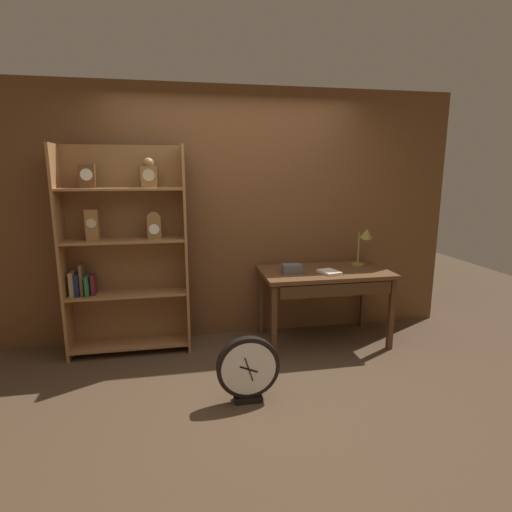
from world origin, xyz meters
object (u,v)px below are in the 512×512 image
bookshelf (124,252)px  round_clock_large (248,369)px  open_repair_manual (329,272)px  toolbox_small (292,269)px  desk_lamp (365,239)px  workbench (325,279)px

bookshelf → round_clock_large: size_ratio=3.77×
open_repair_manual → round_clock_large: 1.39m
bookshelf → toolbox_small: 1.63m
toolbox_small → round_clock_large: bearing=-122.8°
bookshelf → open_repair_manual: size_ratio=9.08×
desk_lamp → round_clock_large: (-1.44, -1.09, -0.78)m
round_clock_large → open_repair_manual: bearing=41.6°
bookshelf → desk_lamp: size_ratio=4.72×
workbench → toolbox_small: toolbox_small is taller
desk_lamp → toolbox_small: 0.89m
bookshelf → open_repair_manual: bookshelf is taller
workbench → toolbox_small: 0.39m
workbench → round_clock_large: (-0.96, -0.96, -0.41)m
bookshelf → round_clock_large: 1.68m
bookshelf → open_repair_manual: (1.97, -0.27, -0.23)m
workbench → round_clock_large: size_ratio=2.45×
desk_lamp → bookshelf: bearing=179.1°
workbench → desk_lamp: 0.62m
desk_lamp → round_clock_large: size_ratio=0.80×
bookshelf → workbench: bearing=-5.0°
desk_lamp → round_clock_large: desk_lamp is taller
desk_lamp → open_repair_manual: bearing=-153.4°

